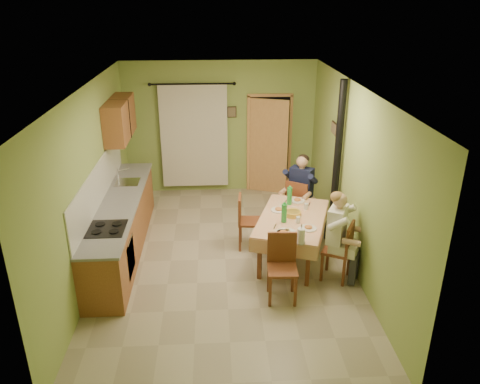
{
  "coord_description": "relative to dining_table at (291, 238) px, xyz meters",
  "views": [
    {
      "loc": [
        -0.15,
        -6.64,
        4.01
      ],
      "look_at": [
        0.25,
        0.1,
        1.15
      ],
      "focal_mm": 35.0,
      "sensor_mm": 36.0,
      "label": 1
    }
  ],
  "objects": [
    {
      "name": "picture_right",
      "position": [
        0.9,
        1.25,
        1.47
      ],
      "size": [
        0.03,
        0.31,
        0.21
      ],
      "primitive_type": "cube",
      "color": "brown",
      "rests_on": "room_shell"
    },
    {
      "name": "kitchen_run",
      "position": [
        -2.78,
        0.45,
        0.1
      ],
      "size": [
        0.64,
        3.64,
        1.56
      ],
      "color": "brown",
      "rests_on": "ground"
    },
    {
      "name": "doorway",
      "position": [
        -0.03,
        2.95,
        0.67
      ],
      "size": [
        0.96,
        0.34,
        2.15
      ],
      "color": "black",
      "rests_on": "ground"
    },
    {
      "name": "dining_table",
      "position": [
        0.0,
        0.0,
        0.0
      ],
      "size": [
        1.47,
        1.89,
        0.76
      ],
      "rotation": [
        0.0,
        0.0,
        -0.32
      ],
      "color": "tan",
      "rests_on": "ground"
    },
    {
      "name": "chair_far",
      "position": [
        0.31,
        1.06,
        -0.09
      ],
      "size": [
        0.57,
        0.57,
        0.97
      ],
      "rotation": [
        0.0,
        0.0,
        -0.58
      ],
      "color": "brown",
      "rests_on": "ground"
    },
    {
      "name": "man_right",
      "position": [
        0.59,
        -0.6,
        0.5
      ],
      "size": [
        0.62,
        0.65,
        1.39
      ],
      "rotation": [
        0.0,
        0.0,
        1.08
      ],
      "color": "silver",
      "rests_on": "chair_right"
    },
    {
      "name": "floor",
      "position": [
        -1.07,
        0.05,
        -0.38
      ],
      "size": [
        4.0,
        6.0,
        0.01
      ],
      "primitive_type": "cube",
      "color": "tan",
      "rests_on": "ground"
    },
    {
      "name": "curtain",
      "position": [
        -1.62,
        2.95,
        0.88
      ],
      "size": [
        1.7,
        0.07,
        2.22
      ],
      "color": "black",
      "rests_on": "ground"
    },
    {
      "name": "chair_right",
      "position": [
        0.6,
        -0.6,
        -0.09
      ],
      "size": [
        0.53,
        0.53,
        0.95
      ],
      "rotation": [
        0.0,
        0.0,
        1.08
      ],
      "color": "brown",
      "rests_on": "ground"
    },
    {
      "name": "chair_near",
      "position": [
        -0.3,
        -1.06,
        -0.09
      ],
      "size": [
        0.43,
        0.43,
        0.97
      ],
      "rotation": [
        0.0,
        0.0,
        3.08
      ],
      "color": "brown",
      "rests_on": "ground"
    },
    {
      "name": "chair_left",
      "position": [
        -0.65,
        0.44,
        -0.09
      ],
      "size": [
        0.42,
        0.42,
        0.94
      ],
      "rotation": [
        0.0,
        0.0,
        -1.67
      ],
      "color": "brown",
      "rests_on": "ground"
    },
    {
      "name": "man_far",
      "position": [
        0.32,
        1.08,
        0.5
      ],
      "size": [
        0.65,
        0.63,
        1.39
      ],
      "rotation": [
        0.0,
        0.0,
        -0.58
      ],
      "color": "#141938",
      "rests_on": "chair_far"
    },
    {
      "name": "picture_back",
      "position": [
        -0.82,
        3.02,
        1.37
      ],
      "size": [
        0.19,
        0.03,
        0.23
      ],
      "primitive_type": "cube",
      "color": "black",
      "rests_on": "room_shell"
    },
    {
      "name": "stove_flue",
      "position": [
        0.83,
        0.65,
        0.64
      ],
      "size": [
        0.24,
        0.24,
        2.8
      ],
      "color": "black",
      "rests_on": "ground"
    },
    {
      "name": "tableware",
      "position": [
        -0.02,
        -0.1,
        0.44
      ],
      "size": [
        0.66,
        1.63,
        0.33
      ],
      "color": "white",
      "rests_on": "dining_table"
    },
    {
      "name": "upper_cabinets",
      "position": [
        -2.89,
        1.75,
        1.57
      ],
      "size": [
        0.35,
        1.4,
        0.7
      ],
      "primitive_type": "cube",
      "color": "brown",
      "rests_on": "room_shell"
    },
    {
      "name": "room_shell",
      "position": [
        -1.07,
        0.05,
        1.44
      ],
      "size": [
        4.04,
        6.04,
        2.82
      ],
      "color": "#92AD59",
      "rests_on": "ground"
    }
  ]
}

